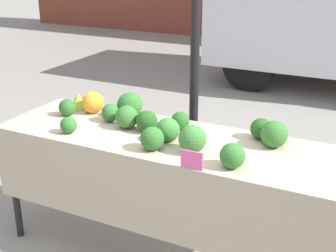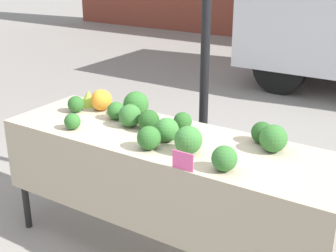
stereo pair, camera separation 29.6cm
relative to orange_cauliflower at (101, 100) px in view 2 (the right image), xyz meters
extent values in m
cylinder|color=black|center=(0.57, 0.55, 0.41)|extent=(0.07, 0.07, 2.75)
cylinder|color=black|center=(-0.01, 3.97, -0.57)|extent=(0.78, 0.22, 0.78)
cylinder|color=black|center=(-0.01, 5.70, -0.57)|extent=(0.78, 0.22, 0.78)
cube|color=tan|center=(0.71, -0.19, -0.09)|extent=(2.30, 0.71, 0.03)
cube|color=tan|center=(0.71, -0.54, -0.35)|extent=(2.30, 0.01, 0.49)
cylinder|color=black|center=(-0.38, -0.48, -0.54)|extent=(0.05, 0.05, 0.85)
cylinder|color=black|center=(-0.38, 0.11, -0.54)|extent=(0.05, 0.05, 0.85)
sphere|color=orange|center=(0.00, 0.00, 0.00)|extent=(0.16, 0.16, 0.16)
cone|color=#93B238|center=(-0.15, 0.03, -0.02)|extent=(0.15, 0.15, 0.12)
sphere|color=#285B23|center=(-0.13, -0.13, -0.02)|extent=(0.12, 0.12, 0.12)
sphere|color=#2D6628|center=(0.70, -0.40, -0.01)|extent=(0.15, 0.15, 0.15)
sphere|color=#387533|center=(0.73, -0.24, 0.00)|extent=(0.15, 0.15, 0.15)
sphere|color=#387533|center=(0.93, -0.32, 0.00)|extent=(0.17, 0.17, 0.17)
sphere|color=#2D6628|center=(0.30, 0.03, 0.01)|extent=(0.18, 0.18, 0.18)
sphere|color=#336B2D|center=(1.21, -0.42, -0.01)|extent=(0.14, 0.14, 0.14)
sphere|color=#336B2D|center=(1.35, -0.03, 0.00)|extent=(0.17, 0.17, 0.17)
sphere|color=#285B23|center=(0.72, -0.02, -0.02)|extent=(0.12, 0.12, 0.12)
sphere|color=#23511E|center=(0.53, -0.15, -0.01)|extent=(0.14, 0.14, 0.14)
sphere|color=#23511E|center=(1.24, 0.06, -0.01)|extent=(0.14, 0.14, 0.14)
sphere|color=#336B2D|center=(0.38, -0.16, 0.00)|extent=(0.16, 0.16, 0.16)
sphere|color=#2D6628|center=(0.21, -0.10, -0.02)|extent=(0.13, 0.13, 0.13)
sphere|color=#2D6628|center=(0.09, -0.40, -0.02)|extent=(0.11, 0.11, 0.11)
cube|color=#F45B9E|center=(1.02, -0.53, -0.03)|extent=(0.13, 0.01, 0.11)
camera|label=1|loc=(1.93, -2.66, 1.06)|focal=50.00mm
camera|label=2|loc=(2.19, -2.52, 1.06)|focal=50.00mm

